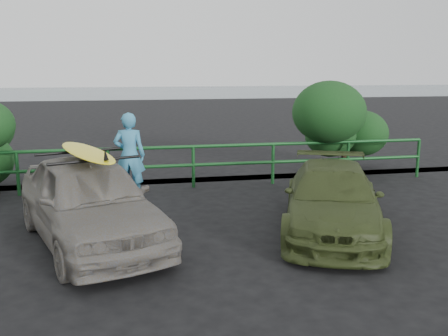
# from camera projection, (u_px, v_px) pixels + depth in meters

# --- Properties ---
(ground) EXTENTS (80.00, 80.00, 0.00)m
(ground) POSITION_uv_depth(u_px,v_px,m) (173.00, 271.00, 7.13)
(ground) COLOR black
(ocean) EXTENTS (200.00, 200.00, 0.00)m
(ocean) POSITION_uv_depth(u_px,v_px,m) (127.00, 91.00, 64.80)
(ocean) COLOR slate
(ocean) RESTS_ON ground
(guardrail) EXTENTS (14.00, 0.08, 1.04)m
(guardrail) POSITION_uv_depth(u_px,v_px,m) (152.00, 168.00, 11.83)
(guardrail) COLOR #154B1E
(guardrail) RESTS_ON ground
(shrub_right) EXTENTS (3.20, 2.40, 2.53)m
(shrub_right) POSITION_uv_depth(u_px,v_px,m) (341.00, 129.00, 13.13)
(shrub_right) COLOR #174018
(shrub_right) RESTS_ON ground
(sedan) EXTENTS (2.98, 4.55, 1.44)m
(sedan) POSITION_uv_depth(u_px,v_px,m) (89.00, 200.00, 8.15)
(sedan) COLOR slate
(sedan) RESTS_ON ground
(olive_vehicle) EXTENTS (2.99, 4.33, 1.17)m
(olive_vehicle) POSITION_uv_depth(u_px,v_px,m) (332.00, 199.00, 8.77)
(olive_vehicle) COLOR #37441E
(olive_vehicle) RESTS_ON ground
(man) EXTENTS (0.76, 0.57, 1.90)m
(man) POSITION_uv_depth(u_px,v_px,m) (129.00, 155.00, 11.06)
(man) COLOR teal
(man) RESTS_ON ground
(roof_rack) EXTENTS (1.67, 1.40, 0.05)m
(roof_rack) POSITION_uv_depth(u_px,v_px,m) (87.00, 156.00, 8.00)
(roof_rack) COLOR black
(roof_rack) RESTS_ON sedan
(surfboard) EXTENTS (1.30, 2.53, 0.07)m
(surfboard) POSITION_uv_depth(u_px,v_px,m) (86.00, 152.00, 7.99)
(surfboard) COLOR yellow
(surfboard) RESTS_ON roof_rack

